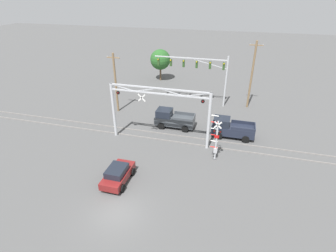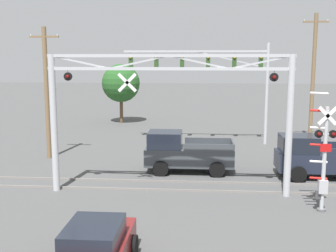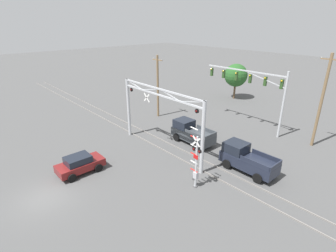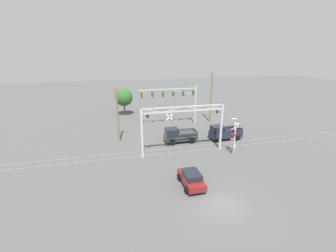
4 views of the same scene
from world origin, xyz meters
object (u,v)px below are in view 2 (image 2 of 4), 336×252
Objects in this scene: background_tree_beyond_span at (121,83)px; pickup_truck_following at (318,157)px; crossing_gantry at (169,107)px; utility_pole_right at (313,77)px; crossing_signal_mast at (323,162)px; utility_pole_left at (47,92)px; traffic_signal_span at (222,72)px; sedan_waiting at (95,248)px; pickup_truck_lead at (184,153)px.

pickup_truck_following is at bearing -52.54° from background_tree_beyond_span.
crossing_gantry is 1.18× the size of utility_pole_right.
background_tree_beyond_span is at bearing 118.64° from crossing_signal_mast.
utility_pole_right reaches higher than background_tree_beyond_span.
utility_pole_left is at bearing -160.51° from utility_pole_right.
pickup_truck_following is (7.66, 3.21, -2.96)m from crossing_gantry.
utility_pole_left reaches higher than traffic_signal_span.
traffic_signal_span is at bearing 26.81° from utility_pole_left.
crossing_signal_mast is 0.47× the size of traffic_signal_span.
sedan_waiting is (-7.97, -5.82, -1.26)m from crossing_signal_mast.
traffic_signal_span is (2.95, 11.99, 1.23)m from crossing_gantry.
crossing_signal_mast is 1.26× the size of sedan_waiting.
background_tree_beyond_span reaches higher than crossing_signal_mast.
background_tree_beyond_span is (-9.23, 9.41, -1.42)m from traffic_signal_span.
traffic_signal_span reaches higher than crossing_signal_mast.
sedan_waiting is at bearing -101.38° from crossing_gantry.
pickup_truck_lead is at bearing -135.47° from utility_pole_right.
utility_pole_right reaches higher than crossing_gantry.
utility_pole_right reaches higher than pickup_truck_following.
sedan_waiting is at bearing -100.45° from pickup_truck_lead.
sedan_waiting is at bearing -130.17° from pickup_truck_following.
crossing_signal_mast is 15.15m from utility_pole_right.
pickup_truck_following is 16.36m from utility_pole_left.
traffic_signal_span is (-3.48, 13.86, 3.20)m from crossing_signal_mast.
utility_pole_left is at bearing 163.13° from pickup_truck_lead.
utility_pole_left is at bearing -153.19° from traffic_signal_span.
pickup_truck_lead is 13.21m from utility_pole_right.
traffic_signal_span is at bearing 77.14° from sedan_waiting.
pickup_truck_following is 0.52× the size of utility_pole_right.
crossing_gantry is 2.84× the size of sedan_waiting.
traffic_signal_span reaches higher than pickup_truck_lead.
pickup_truck_lead is at bearing 79.55° from sedan_waiting.
background_tree_beyond_span reaches higher than pickup_truck_lead.
utility_pole_left reaches higher than pickup_truck_lead.
utility_pole_left is (-15.73, 3.21, 3.12)m from pickup_truck_following.
sedan_waiting is 15.92m from utility_pole_left.
traffic_signal_span is at bearing 73.83° from pickup_truck_lead.
pickup_truck_lead is at bearing -16.87° from utility_pole_left.
utility_pole_right is at bearing 78.44° from pickup_truck_following.
background_tree_beyond_span is at bearing 151.20° from utility_pole_right.
background_tree_beyond_span is (-12.71, 23.28, 1.78)m from crossing_signal_mast.
utility_pole_right is at bearing 61.33° from sedan_waiting.
traffic_signal_span is 1.12× the size of utility_pole_right.
crossing_signal_mast is at bearing -75.92° from traffic_signal_span.
crossing_signal_mast reaches higher than sedan_waiting.
pickup_truck_lead is 0.51× the size of utility_pole_right.
crossing_gantry is at bearing -157.24° from pickup_truck_following.
utility_pole_right is at bearing 77.71° from crossing_signal_mast.
pickup_truck_following is 10.37m from utility_pole_right.
background_tree_beyond_span is at bearing 134.45° from traffic_signal_span.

